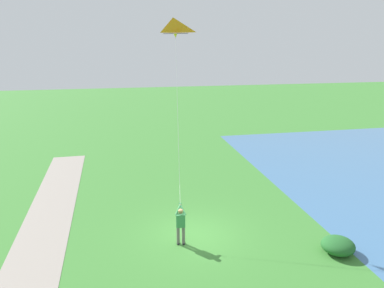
# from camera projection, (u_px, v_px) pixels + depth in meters

# --- Properties ---
(ground_plane) EXTENTS (120.00, 120.00, 0.00)m
(ground_plane) POSITION_uv_depth(u_px,v_px,m) (194.00, 235.00, 17.12)
(ground_plane) COLOR #3D7F33
(walkway_path) EXTENTS (3.02, 32.04, 0.02)m
(walkway_path) POSITION_uv_depth(u_px,v_px,m) (28.00, 279.00, 13.90)
(walkway_path) COLOR gray
(walkway_path) RESTS_ON ground
(person_kite_flyer) EXTENTS (0.52, 0.62, 1.83)m
(person_kite_flyer) POSITION_uv_depth(u_px,v_px,m) (181.00, 223.00, 16.12)
(person_kite_flyer) COLOR #232328
(person_kite_flyer) RESTS_ON ground
(flying_kite) EXTENTS (1.51, 4.97, 8.22)m
(flying_kite) POSITION_uv_depth(u_px,v_px,m) (173.00, 29.00, 18.32)
(flying_kite) COLOR orange
(lakeside_shrub) EXTENTS (1.43, 1.39, 0.70)m
(lakeside_shrub) POSITION_uv_depth(u_px,v_px,m) (338.00, 245.00, 15.60)
(lakeside_shrub) COLOR #236028
(lakeside_shrub) RESTS_ON ground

